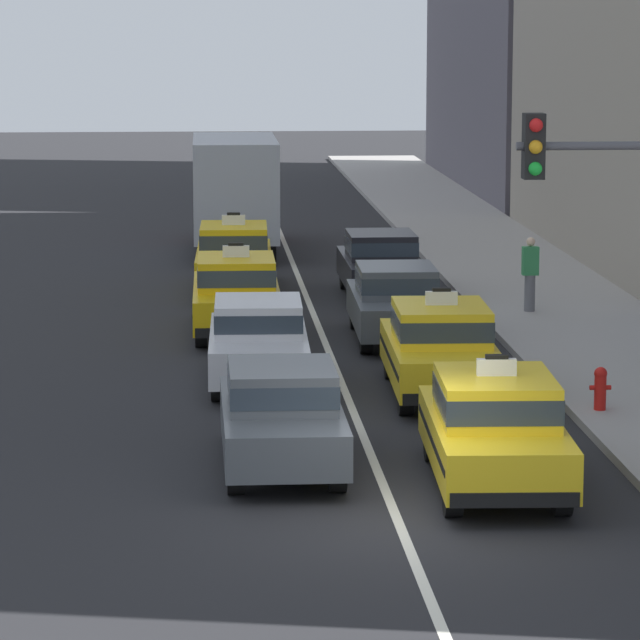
% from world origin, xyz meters
% --- Properties ---
extents(ground_plane, '(160.00, 160.00, 0.00)m').
position_xyz_m(ground_plane, '(0.00, 0.00, 0.00)').
color(ground_plane, '#232326').
extents(lane_stripe_left_right, '(0.14, 80.00, 0.01)m').
position_xyz_m(lane_stripe_left_right, '(0.00, 20.00, 0.00)').
color(lane_stripe_left_right, silver).
rests_on(lane_stripe_left_right, ground).
extents(sidewalk_curb, '(4.00, 90.00, 0.15)m').
position_xyz_m(sidewalk_curb, '(5.60, 15.00, 0.07)').
color(sidewalk_curb, '#9E9993').
rests_on(sidewalk_curb, ground).
extents(sedan_left_nearest, '(1.77, 4.30, 1.58)m').
position_xyz_m(sedan_left_nearest, '(-1.41, 2.91, 0.85)').
color(sedan_left_nearest, black).
rests_on(sedan_left_nearest, ground).
extents(sedan_left_second, '(1.88, 4.35, 1.58)m').
position_xyz_m(sedan_left_second, '(-1.53, 9.09, 0.85)').
color(sedan_left_second, black).
rests_on(sedan_left_second, ground).
extents(taxi_left_third, '(1.87, 4.58, 1.96)m').
position_xyz_m(taxi_left_third, '(-1.80, 14.37, 0.88)').
color(taxi_left_third, black).
rests_on(taxi_left_third, ground).
extents(taxi_left_fourth, '(1.95, 4.61, 1.96)m').
position_xyz_m(taxi_left_fourth, '(-1.71, 20.15, 0.88)').
color(taxi_left_fourth, black).
rests_on(taxi_left_fourth, ground).
extents(box_truck_left_fifth, '(2.33, 6.97, 3.27)m').
position_xyz_m(box_truck_left_fifth, '(-1.50, 27.71, 1.78)').
color(box_truck_left_fifth, black).
rests_on(box_truck_left_fifth, ground).
extents(taxi_right_nearest, '(2.00, 4.63, 1.96)m').
position_xyz_m(taxi_right_nearest, '(1.57, 1.63, 0.88)').
color(taxi_right_nearest, black).
rests_on(taxi_right_nearest, ground).
extents(taxi_right_second, '(1.95, 4.61, 1.96)m').
position_xyz_m(taxi_right_second, '(1.64, 7.86, 0.88)').
color(taxi_right_second, black).
rests_on(taxi_right_second, ground).
extents(sedan_right_third, '(1.85, 4.33, 1.58)m').
position_xyz_m(sedan_right_third, '(1.47, 13.34, 0.85)').
color(sedan_right_third, black).
rests_on(sedan_right_third, ground).
extents(sedan_right_fourth, '(1.77, 4.31, 1.58)m').
position_xyz_m(sedan_right_fourth, '(1.75, 19.02, 0.85)').
color(sedan_right_fourth, black).
rests_on(sedan_right_fourth, ground).
extents(pedestrian_by_storefront, '(0.36, 0.24, 1.66)m').
position_xyz_m(pedestrian_by_storefront, '(4.77, 15.97, 0.99)').
color(pedestrian_by_storefront, slate).
rests_on(pedestrian_by_storefront, sidewalk_curb).
extents(fire_hydrant, '(0.36, 0.22, 0.73)m').
position_xyz_m(fire_hydrant, '(4.08, 5.90, 0.55)').
color(fire_hydrant, red).
rests_on(fire_hydrant, sidewalk_curb).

